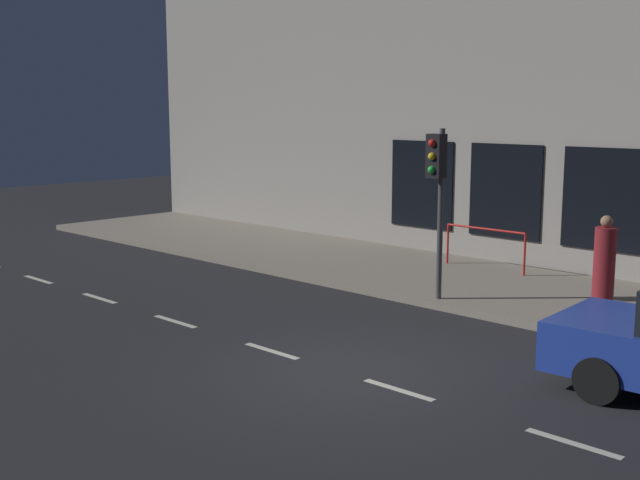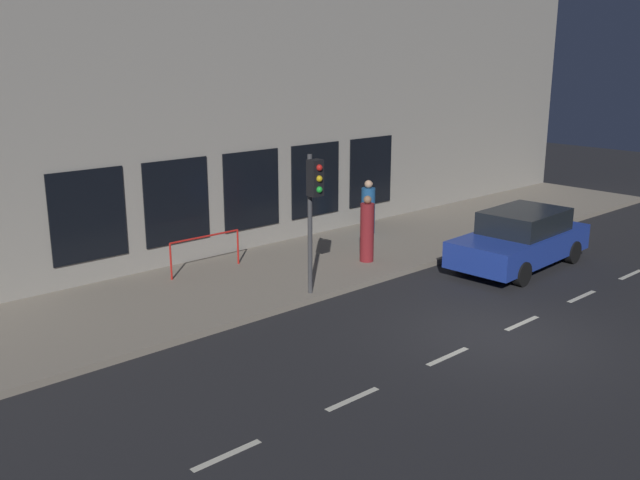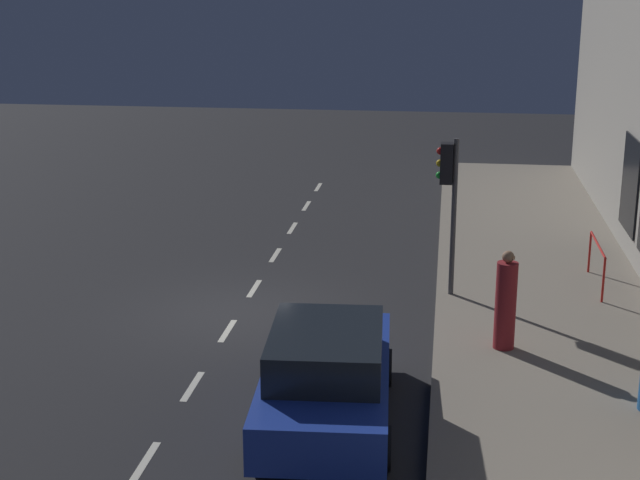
{
  "view_description": "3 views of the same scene",
  "coord_description": "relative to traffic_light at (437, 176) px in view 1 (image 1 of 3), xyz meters",
  "views": [
    {
      "loc": [
        -8.5,
        -7.62,
        3.93
      ],
      "look_at": [
        1.86,
        2.3,
        1.52
      ],
      "focal_mm": 45.19,
      "sensor_mm": 36.0,
      "label": 1
    },
    {
      "loc": [
        -7.75,
        11.92,
        5.75
      ],
      "look_at": [
        3.21,
        2.07,
        1.8
      ],
      "focal_mm": 39.51,
      "sensor_mm": 36.0,
      "label": 2
    },
    {
      "loc": [
        4.12,
        -17.9,
        6.73
      ],
      "look_at": [
        1.71,
        -0.18,
        1.68
      ],
      "focal_mm": 53.22,
      "sensor_mm": 36.0,
      "label": 3
    }
  ],
  "objects": [
    {
      "name": "pedestrian_1",
      "position": [
        1.09,
        -2.91,
        -1.58
      ],
      "size": [
        0.53,
        0.53,
        1.84
      ],
      "rotation": [
        0.0,
        0.0,
        4.08
      ],
      "color": "maroon",
      "rests_on": "sidewalk"
    },
    {
      "name": "sidewalk",
      "position": [
        2.08,
        -1.4,
        -2.51
      ],
      "size": [
        4.5,
        32.0,
        0.15
      ],
      "color": "gray",
      "rests_on": "ground"
    },
    {
      "name": "traffic_light",
      "position": [
        0.0,
        0.0,
        0.0
      ],
      "size": [
        0.46,
        0.32,
        3.34
      ],
      "color": "#424244",
      "rests_on": "sidewalk"
    },
    {
      "name": "ground_plane",
      "position": [
        -4.17,
        -1.4,
        -2.58
      ],
      "size": [
        60.0,
        60.0,
        0.0
      ],
      "primitive_type": "plane",
      "color": "#232326"
    },
    {
      "name": "red_railing",
      "position": [
        3.25,
        0.92,
        -1.71
      ],
      "size": [
        0.05,
        2.12,
        0.97
      ],
      "color": "red",
      "rests_on": "sidewalk"
    },
    {
      "name": "lane_centre_line",
      "position": [
        -4.17,
        -2.4,
        -2.58
      ],
      "size": [
        0.12,
        27.2,
        0.01
      ],
      "color": "beige",
      "rests_on": "ground"
    },
    {
      "name": "building_facade",
      "position": [
        4.63,
        -1.4,
        1.33
      ],
      "size": [
        0.65,
        32.0,
        7.84
      ],
      "color": "gray",
      "rests_on": "ground"
    }
  ]
}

